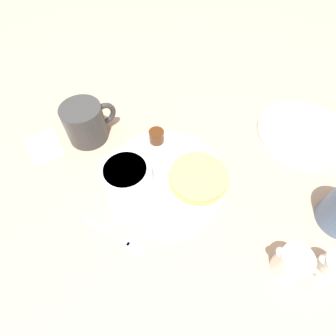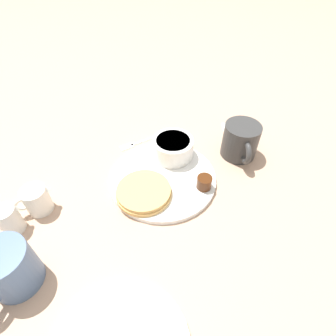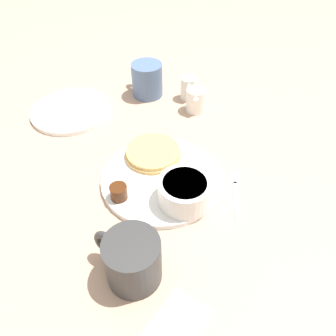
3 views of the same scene
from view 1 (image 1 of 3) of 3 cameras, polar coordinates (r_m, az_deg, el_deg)
ground_plane at (r=0.57m, az=-0.54°, el=-2.49°), size 4.00×4.00×0.00m
plate at (r=0.57m, az=-0.55°, el=-2.17°), size 0.26×0.26×0.01m
pancake_stack at (r=0.55m, az=6.62°, el=-1.97°), size 0.13×0.13×0.02m
bowl at (r=0.54m, az=-9.06°, el=-1.66°), size 0.10×0.10×0.05m
syrup_cup at (r=0.61m, az=-2.51°, el=6.90°), size 0.04×0.04×0.03m
butter_ramekin at (r=0.56m, az=-11.07°, el=-1.36°), size 0.04×0.04×0.04m
coffee_mug at (r=0.64m, az=-17.43°, el=9.40°), size 0.09×0.13×0.09m
creamer_pitcher_near at (r=0.51m, az=25.40°, el=-18.26°), size 0.08×0.05×0.07m
creamer_pitcher_far at (r=0.54m, az=32.05°, el=-17.98°), size 0.07×0.04×0.07m
fork at (r=0.52m, az=-10.27°, el=-15.07°), size 0.14×0.06×0.00m
napkin at (r=0.69m, az=-25.34°, el=4.28°), size 0.10×0.09×0.00m
far_plate at (r=0.73m, az=27.18°, el=6.79°), size 0.22×0.22×0.01m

